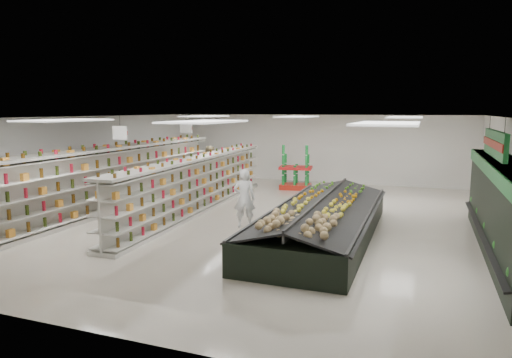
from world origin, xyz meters
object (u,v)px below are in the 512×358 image
at_px(shopper_main, 244,198).
at_px(shopper_background, 211,167).
at_px(produce_island, 322,219).
at_px(soda_endcap, 296,170).
at_px(gondola_center, 198,186).
at_px(gondola_left, 109,182).

bearing_deg(shopper_main, shopper_background, -74.96).
xyz_separation_m(produce_island, shopper_main, (-2.39, 0.31, 0.36)).
bearing_deg(soda_endcap, gondola_center, -110.54).
relative_size(produce_island, soda_endcap, 4.21).
bearing_deg(shopper_background, shopper_main, -158.69).
bearing_deg(produce_island, shopper_main, 172.72).
distance_m(soda_endcap, shopper_main, 6.85).
height_order(produce_island, shopper_background, shopper_background).
bearing_deg(soda_endcap, produce_island, -69.18).
height_order(gondola_left, soda_endcap, gondola_left).
relative_size(gondola_left, produce_island, 1.69).
distance_m(soda_endcap, shopper_background, 3.71).
bearing_deg(produce_island, shopper_background, 136.34).
bearing_deg(shopper_background, produce_island, -146.57).
relative_size(gondola_left, gondola_center, 1.18).
height_order(gondola_center, produce_island, gondola_center).
bearing_deg(gondola_center, gondola_left, -161.26).
relative_size(gondola_left, soda_endcap, 7.12).
bearing_deg(shopper_background, gondola_left, 152.83).
bearing_deg(gondola_left, shopper_background, 76.53).
xyz_separation_m(gondola_left, gondola_center, (2.83, 1.09, -0.15)).
distance_m(gondola_center, shopper_background, 4.37).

